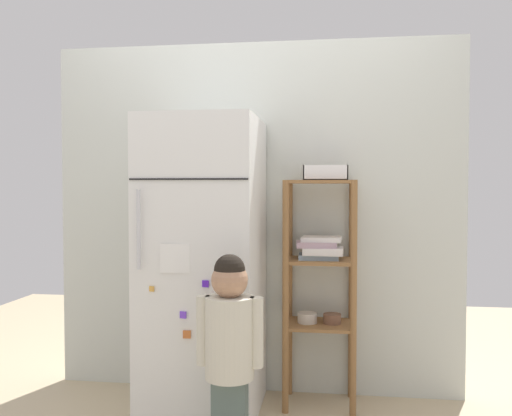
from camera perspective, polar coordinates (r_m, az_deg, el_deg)
The scene contains 6 objects.
ground_plane at distance 3.19m, azimuth -1.12°, elevation -20.86°, with size 6.00×6.00×0.00m, color tan.
kitchen_wall_back at distance 3.32m, azimuth -0.09°, elevation -1.03°, with size 2.49×0.03×2.12m, color silver.
refrigerator at distance 3.03m, azimuth -5.47°, elevation -6.09°, with size 0.61×0.70×1.62m.
child_standing at distance 2.51m, azimuth -2.77°, elevation -13.35°, with size 0.31×0.23×0.95m.
pantry_shelf_unit at distance 3.13m, azimuth 6.71°, elevation -6.60°, with size 0.40×0.32×1.29m.
fruit_bin at distance 3.09m, azimuth 7.44°, elevation 3.58°, with size 0.25×0.20×0.08m.
Camera 1 is at (0.46, -2.90, 1.24)m, focal length 38.11 mm.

